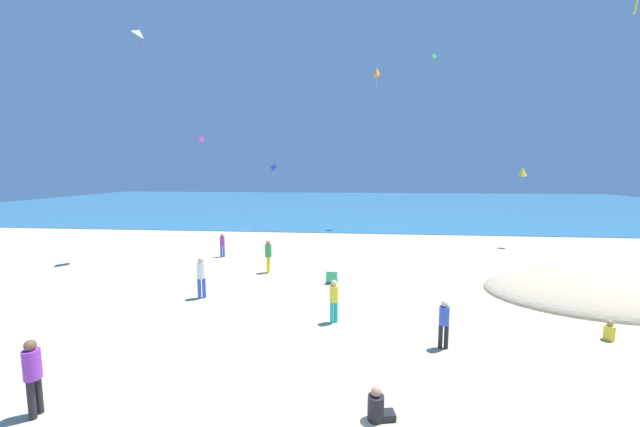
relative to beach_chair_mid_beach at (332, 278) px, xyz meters
name	(u,v)px	position (x,y,z in m)	size (l,w,h in m)	color
ground_plane	(326,277)	(-0.38, 0.99, -0.26)	(120.00, 120.00, 0.00)	#C6B58C
ocean_water	(347,203)	(-0.38, 44.26, -0.24)	(120.00, 60.00, 0.05)	teal
dune_mound	(597,295)	(11.67, -0.49, -0.26)	(9.36, 6.55, 1.66)	tan
beach_chair_mid_beach	(332,278)	(0.00, 0.00, 0.00)	(0.56, 0.60, 0.60)	#2D9956
person_0	(222,243)	(-7.25, 4.80, 0.60)	(0.30, 0.30, 1.49)	blue
person_2	(378,407)	(1.64, -9.51, 0.02)	(0.65, 0.43, 0.76)	black
person_3	(444,321)	(3.82, -6.07, 0.61)	(0.32, 0.32, 1.52)	black
person_4	(334,298)	(0.38, -4.51, 0.64)	(0.44, 0.44, 1.57)	#19ADB2
person_5	(609,332)	(9.27, -4.95, -0.02)	(0.51, 0.59, 0.66)	yellow
person_6	(33,373)	(-5.87, -10.13, 0.75)	(0.38, 0.38, 1.76)	black
person_7	(201,275)	(-5.38, -2.56, 0.76)	(0.49, 0.49, 1.77)	blue
person_8	(268,254)	(-3.49, 1.55, 0.75)	(0.35, 0.35, 1.76)	yellow
kite_blue	(274,167)	(-7.07, 18.70, 5.52)	(0.79, 0.40, 1.36)	blue
kite_magenta	(202,140)	(-12.46, 14.21, 7.91)	(0.42, 0.41, 1.04)	#DB3DA8
kite_yellow	(522,172)	(12.79, 10.04, 5.10)	(0.71, 0.69, 1.80)	yellow
kite_white	(140,33)	(-11.63, 4.21, 13.20)	(0.70, 0.87, 1.39)	white
kite_orange	(377,71)	(2.88, 17.88, 14.24)	(0.92, 0.96, 1.81)	orange
kite_green	(434,57)	(7.40, 14.93, 14.49)	(0.53, 0.23, 1.29)	green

